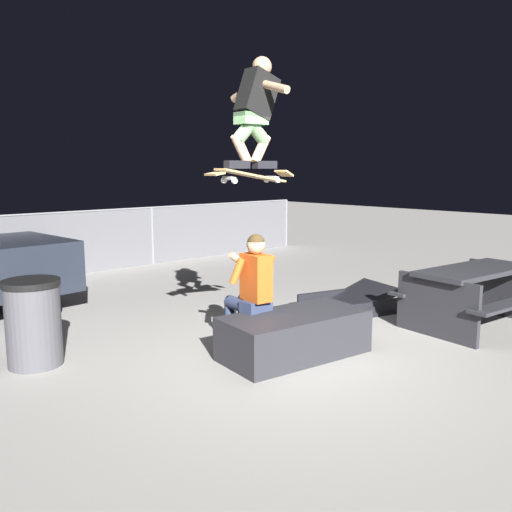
# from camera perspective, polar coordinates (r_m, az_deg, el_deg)

# --- Properties ---
(ground_plane) EXTENTS (40.00, 40.00, 0.00)m
(ground_plane) POSITION_cam_1_polar(r_m,az_deg,el_deg) (5.76, 3.97, -10.85)
(ground_plane) COLOR gray
(ledge_box_main) EXTENTS (1.65, 0.95, 0.46)m
(ledge_box_main) POSITION_cam_1_polar(r_m,az_deg,el_deg) (5.79, 4.09, -8.34)
(ledge_box_main) COLOR #28282D
(ledge_box_main) RESTS_ON ground
(person_sitting_on_ledge) EXTENTS (0.60, 0.78, 1.30)m
(person_sitting_on_ledge) POSITION_cam_1_polar(r_m,az_deg,el_deg) (5.84, -0.59, -3.22)
(person_sitting_on_ledge) COLOR #2D3856
(person_sitting_on_ledge) RESTS_ON ground
(skateboard) EXTENTS (1.03, 0.27, 0.15)m
(skateboard) POSITION_cam_1_polar(r_m,az_deg,el_deg) (5.59, -0.51, 8.50)
(skateboard) COLOR #AD8451
(skater_airborne) EXTENTS (0.63, 0.89, 1.12)m
(skater_airborne) POSITION_cam_1_polar(r_m,az_deg,el_deg) (5.66, -0.05, 15.48)
(skater_airborne) COLOR black
(kicker_ramp) EXTENTS (1.36, 1.16, 0.44)m
(kicker_ramp) POSITION_cam_1_polar(r_m,az_deg,el_deg) (7.73, 10.09, -5.20)
(kicker_ramp) COLOR black
(kicker_ramp) RESTS_ON ground
(picnic_table_back) EXTENTS (1.84, 1.52, 0.75)m
(picnic_table_back) POSITION_cam_1_polar(r_m,az_deg,el_deg) (7.31, 22.14, -3.12)
(picnic_table_back) COLOR #28282D
(picnic_table_back) RESTS_ON ground
(trash_bin) EXTENTS (0.56, 0.56, 0.88)m
(trash_bin) POSITION_cam_1_polar(r_m,az_deg,el_deg) (5.90, -22.53, -6.53)
(trash_bin) COLOR #47474C
(trash_bin) RESTS_ON ground
(fence_back) EXTENTS (12.05, 0.05, 1.20)m
(fence_back) POSITION_cam_1_polar(r_m,az_deg,el_deg) (10.52, -20.21, 1.39)
(fence_back) COLOR slate
(fence_back) RESTS_ON ground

